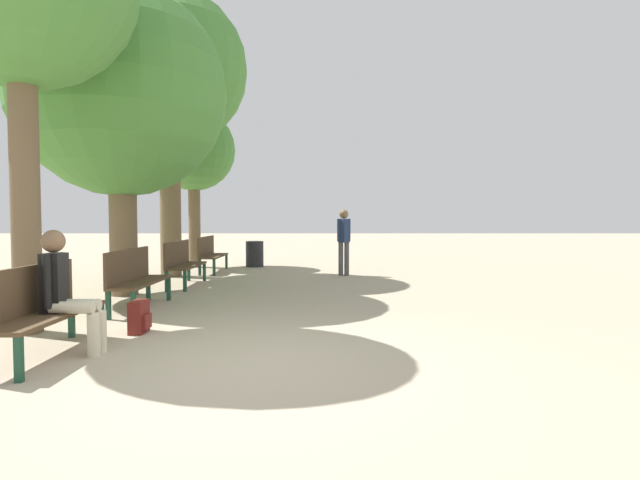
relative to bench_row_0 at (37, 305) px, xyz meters
name	(u,v)px	position (x,y,z in m)	size (l,w,h in m)	color
ground_plane	(248,365)	(2.18, -0.28, -0.53)	(80.00, 80.00, 0.00)	tan
bench_row_0	(37,305)	(0.00, 0.00, 0.00)	(0.44, 1.70, 0.93)	#4C3823
bench_row_1	(133,275)	(0.00, 2.63, 0.00)	(0.44, 1.70, 0.93)	#4C3823
bench_row_2	(180,261)	(0.00, 5.26, 0.00)	(0.44, 1.70, 0.93)	#4C3823
bench_row_3	(208,252)	(0.00, 7.89, 0.00)	(0.44, 1.70, 0.93)	#4C3823
tree_row_1	(119,93)	(-0.73, 4.05, 3.13)	(3.78, 3.78, 5.58)	brown
tree_row_2	(167,70)	(-0.73, 6.94, 4.38)	(3.70, 3.70, 6.81)	brown
tree_row_3	(192,151)	(-0.73, 9.21, 2.78)	(2.34, 2.34, 4.52)	brown
person_seated	(63,289)	(0.23, 0.08, 0.15)	(0.61, 0.35, 1.29)	beige
backpack	(137,317)	(0.64, 1.05, -0.34)	(0.20, 0.33, 0.40)	maroon
pedestrian_near	(342,238)	(3.44, 7.12, 0.39)	(0.33, 0.29, 1.61)	#4C4C4C
trash_bin	(253,254)	(0.97, 9.33, -0.16)	(0.51, 0.51, 0.73)	#232328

